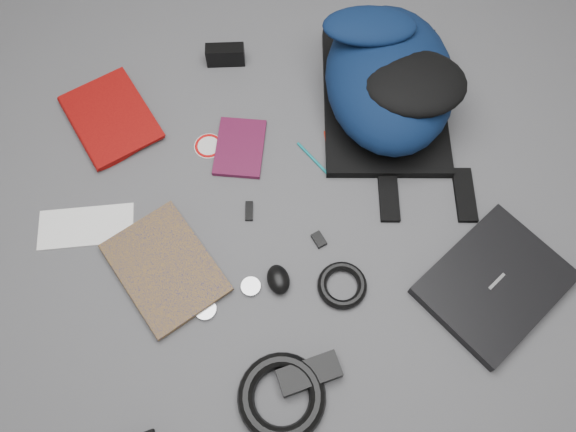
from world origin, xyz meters
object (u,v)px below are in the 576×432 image
object	(u,v)px
dvd_case	(240,147)
power_brick	(309,374)
textbook_red	(77,135)
compact_camera	(225,55)
mouse	(278,279)
backpack	(389,78)
laptop	(494,283)
comic_book	(127,293)

from	to	relation	value
dvd_case	power_brick	xyz separation A→B (m)	(-0.01, -0.62, 0.01)
textbook_red	compact_camera	size ratio (longest dim) A/B	2.48
mouse	power_brick	xyz separation A→B (m)	(0.00, -0.23, -0.00)
backpack	mouse	bearing A→B (deg)	-118.67
textbook_red	power_brick	distance (m)	0.88
laptop	textbook_red	distance (m)	1.14
laptop	mouse	distance (m)	0.52
textbook_red	compact_camera	world-z (taller)	compact_camera
backpack	power_brick	bearing A→B (deg)	-106.23
comic_book	power_brick	world-z (taller)	power_brick
backpack	laptop	size ratio (longest dim) A/B	1.60
dvd_case	power_brick	bearing A→B (deg)	-68.31
backpack	power_brick	distance (m)	0.78
comic_book	laptop	bearing A→B (deg)	-34.73
backpack	power_brick	size ratio (longest dim) A/B	3.74
laptop	dvd_case	xyz separation A→B (m)	(-0.48, 0.55, -0.01)
backpack	dvd_case	size ratio (longest dim) A/B	2.96
textbook_red	compact_camera	distance (m)	0.47
backpack	comic_book	distance (m)	0.86
mouse	textbook_red	bearing A→B (deg)	127.13
compact_camera	power_brick	xyz separation A→B (m)	(-0.05, -0.92, -0.01)
compact_camera	power_brick	bearing A→B (deg)	-78.05
backpack	dvd_case	distance (m)	0.44
laptop	comic_book	size ratio (longest dim) A/B	1.14
dvd_case	power_brick	size ratio (longest dim) A/B	1.26
mouse	compact_camera	bearing A→B (deg)	87.13
textbook_red	mouse	xyz separation A→B (m)	(0.40, -0.56, 0.00)
textbook_red	power_brick	size ratio (longest dim) A/B	1.93
power_brick	mouse	bearing A→B (deg)	88.42
mouse	power_brick	world-z (taller)	mouse
backpack	mouse	xyz separation A→B (m)	(-0.43, -0.42, -0.09)
mouse	power_brick	bearing A→B (deg)	-88.22
laptop	compact_camera	xyz separation A→B (m)	(-0.44, 0.85, 0.01)
dvd_case	laptop	bearing A→B (deg)	-26.53
compact_camera	power_brick	size ratio (longest dim) A/B	0.78
textbook_red	mouse	size ratio (longest dim) A/B	3.58
comic_book	backpack	bearing A→B (deg)	4.45
dvd_case	mouse	distance (m)	0.39
comic_book	dvd_case	size ratio (longest dim) A/B	1.63
compact_camera	power_brick	world-z (taller)	compact_camera
dvd_case	compact_camera	size ratio (longest dim) A/B	1.62
laptop	textbook_red	bearing A→B (deg)	116.21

